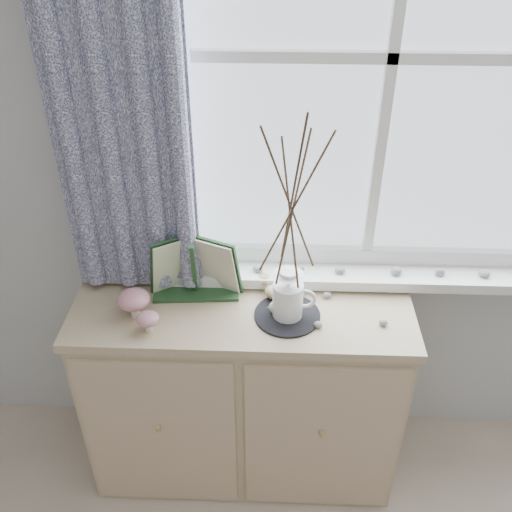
{
  "coord_description": "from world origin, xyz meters",
  "views": [
    {
      "loc": [
        -0.04,
        0.21,
        2.13
      ],
      "look_at": [
        -0.1,
        1.7,
        1.1
      ],
      "focal_mm": 40.0,
      "sensor_mm": 36.0,
      "label": 1
    }
  ],
  "objects_px": {
    "sideboard": "(244,390)",
    "twig_pitcher": "(292,202)",
    "botanical_book": "(193,271)",
    "toadstool_cluster": "(137,305)"
  },
  "relations": [
    {
      "from": "toadstool_cluster",
      "to": "twig_pitcher",
      "type": "relative_size",
      "value": 0.21
    },
    {
      "from": "sideboard",
      "to": "twig_pitcher",
      "type": "xyz_separation_m",
      "value": [
        0.16,
        -0.04,
        0.87
      ]
    },
    {
      "from": "botanical_book",
      "to": "toadstool_cluster",
      "type": "relative_size",
      "value": 2.17
    },
    {
      "from": "sideboard",
      "to": "botanical_book",
      "type": "relative_size",
      "value": 3.39
    },
    {
      "from": "sideboard",
      "to": "toadstool_cluster",
      "type": "height_order",
      "value": "toadstool_cluster"
    },
    {
      "from": "sideboard",
      "to": "twig_pitcher",
      "type": "height_order",
      "value": "twig_pitcher"
    },
    {
      "from": "sideboard",
      "to": "botanical_book",
      "type": "bearing_deg",
      "value": 167.74
    },
    {
      "from": "sideboard",
      "to": "toadstool_cluster",
      "type": "bearing_deg",
      "value": -167.19
    },
    {
      "from": "sideboard",
      "to": "toadstool_cluster",
      "type": "xyz_separation_m",
      "value": [
        -0.35,
        -0.08,
        0.49
      ]
    },
    {
      "from": "sideboard",
      "to": "twig_pitcher",
      "type": "distance_m",
      "value": 0.89
    }
  ]
}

